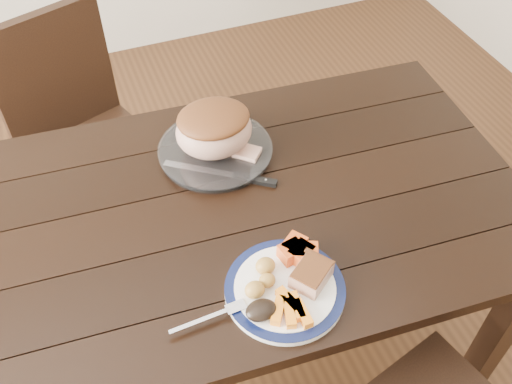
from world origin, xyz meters
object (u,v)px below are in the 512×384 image
object	(u,v)px
carving_knife	(241,178)
chair_far	(81,129)
serving_platter	(216,151)
pork_slice	(311,275)
fork	(214,316)
dining_table	(226,230)
roast_joint	(214,131)
dinner_plate	(285,290)

from	to	relation	value
carving_knife	chair_far	bearing A→B (deg)	155.38
serving_platter	chair_far	bearing A→B (deg)	123.13
chair_far	serving_platter	bearing A→B (deg)	103.09
pork_slice	fork	distance (m)	0.24
dining_table	pork_slice	bearing A→B (deg)	-70.26
dining_table	chair_far	distance (m)	0.80
chair_far	carving_knife	size ratio (longest dim) A/B	3.41
dining_table	carving_knife	bearing A→B (deg)	47.26
serving_platter	fork	size ratio (longest dim) A/B	1.77
chair_far	carving_knife	xyz separation A→B (m)	(0.38, -0.65, 0.23)
serving_platter	roast_joint	bearing A→B (deg)	0.00
dinner_plate	roast_joint	world-z (taller)	roast_joint
fork	dining_table	bearing A→B (deg)	64.06
pork_slice	carving_knife	distance (m)	0.38
chair_far	fork	xyz separation A→B (m)	(0.17, -1.04, 0.25)
fork	roast_joint	bearing A→B (deg)	68.29
chair_far	dinner_plate	size ratio (longest dim) A/B	3.36
serving_platter	fork	xyz separation A→B (m)	(-0.17, -0.51, 0.01)
serving_platter	fork	world-z (taller)	fork
roast_joint	dining_table	bearing A→B (deg)	-102.19
pork_slice	fork	world-z (taller)	pork_slice
serving_platter	dining_table	bearing A→B (deg)	-102.19
dinner_plate	pork_slice	xyz separation A→B (m)	(0.06, -0.01, 0.03)
pork_slice	fork	bearing A→B (deg)	-178.31
chair_far	carving_knife	bearing A→B (deg)	99.99
roast_joint	serving_platter	bearing A→B (deg)	0.00
roast_joint	carving_knife	world-z (taller)	roast_joint
pork_slice	serving_platter	bearing A→B (deg)	97.06
chair_far	roast_joint	world-z (taller)	chair_far
dinner_plate	carving_knife	xyz separation A→B (m)	(0.03, 0.37, -0.00)
roast_joint	pork_slice	bearing A→B (deg)	-82.94
dinner_plate	fork	distance (m)	0.18
roast_joint	fork	bearing A→B (deg)	-108.87
dining_table	roast_joint	xyz separation A→B (m)	(0.04, 0.21, 0.18)
dining_table	fork	distance (m)	0.35
dining_table	serving_platter	distance (m)	0.23
chair_far	pork_slice	size ratio (longest dim) A/B	10.46
serving_platter	fork	distance (m)	0.54
roast_joint	chair_far	bearing A→B (deg)	123.13
dining_table	dinner_plate	bearing A→B (deg)	-81.24
dinner_plate	chair_far	bearing A→B (deg)	108.61
dinner_plate	pork_slice	bearing A→B (deg)	-4.76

